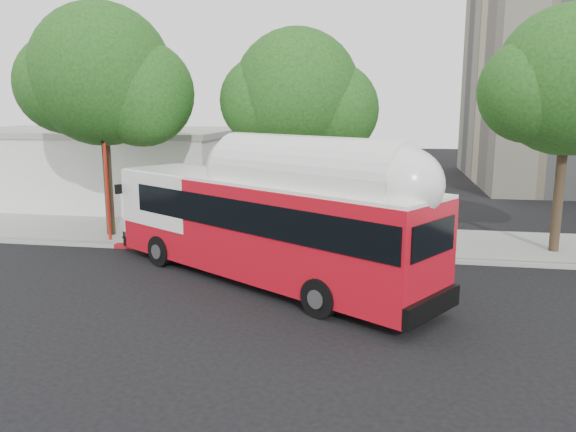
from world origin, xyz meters
name	(u,v)px	position (x,y,z in m)	size (l,w,h in m)	color
ground	(297,289)	(0.00, 0.00, 0.00)	(120.00, 120.00, 0.00)	black
sidewalk	(321,239)	(0.00, 6.50, 0.07)	(60.00, 5.00, 0.15)	gray
curb_strip	(313,255)	(0.00, 3.90, 0.07)	(60.00, 0.30, 0.15)	gray
red_curb_segment	(236,251)	(-3.00, 3.90, 0.08)	(10.00, 0.32, 0.16)	maroon
street_tree_left	(113,80)	(-8.53, 5.56, 6.60)	(6.67, 5.80, 9.74)	#2D2116
street_tree_mid	(307,98)	(-0.59, 6.06, 5.91)	(5.75, 5.00, 8.62)	#2D2116
low_commercial_bldg	(99,165)	(-14.00, 14.00, 2.15)	(16.20, 10.20, 4.25)	silver
transit_bus	(264,228)	(-1.17, 0.60, 1.78)	(12.06, 8.81, 3.82)	red
signal_pole	(107,189)	(-8.56, 4.55, 2.25)	(0.12, 0.41, 4.38)	red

